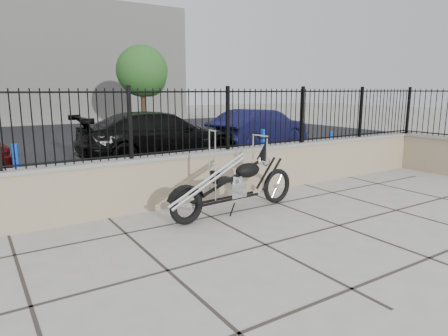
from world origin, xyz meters
TOP-DOWN VIEW (x-y plane):
  - ground_plane at (0.00, 0.00)m, footprint 90.00×90.00m
  - parking_lot at (0.00, 12.50)m, footprint 30.00×30.00m
  - retaining_wall at (0.00, 2.50)m, footprint 14.00×0.36m
  - wall_return at (6.85, 1.30)m, footprint 0.36×2.50m
  - iron_fence at (0.00, 2.50)m, footprint 14.00×0.08m
  - background_building at (0.00, 26.50)m, footprint 22.00×6.00m
  - chopper_motorcycle at (0.43, 1.45)m, footprint 2.57×0.66m
  - car_black at (1.68, 7.31)m, footprint 5.13×2.15m
  - car_blue at (5.79, 7.62)m, footprint 4.60×2.60m
  - bollard_a at (-2.60, 4.75)m, footprint 0.15×0.15m
  - bollard_b at (3.36, 4.35)m, footprint 0.15×0.15m
  - bollard_c at (6.04, 4.39)m, footprint 0.13×0.13m
  - tree_right at (4.83, 16.70)m, footprint 2.74×2.74m

SIDE VIEW (x-z plane):
  - ground_plane at x=0.00m, z-range 0.00..0.00m
  - parking_lot at x=0.00m, z-range 0.00..0.00m
  - bollard_c at x=6.04m, z-range 0.00..0.88m
  - retaining_wall at x=0.00m, z-range 0.00..0.96m
  - wall_return at x=6.85m, z-range 0.00..0.96m
  - bollard_a at x=-2.60m, z-range 0.00..1.07m
  - bollard_b at x=3.36m, z-range 0.00..1.08m
  - car_blue at x=5.79m, z-range 0.00..1.43m
  - car_black at x=1.68m, z-range 0.00..1.48m
  - chopper_motorcycle at x=0.43m, z-range 0.00..1.53m
  - iron_fence at x=0.00m, z-range 0.96..2.16m
  - tree_right at x=4.83m, z-range 0.92..5.54m
  - background_building at x=0.00m, z-range 0.00..8.00m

